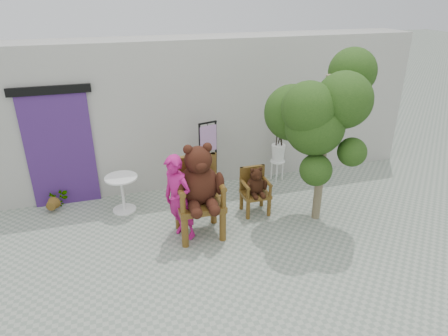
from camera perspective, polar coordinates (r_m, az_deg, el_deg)
The scene contains 11 objects.
ground_plane at distance 6.61m, azimuth 4.92°, elevation -11.71°, with size 60.00×60.00×0.00m, color gray.
back_wall at distance 8.63m, azimuth -2.27°, elevation 8.35°, with size 9.00×1.00×3.00m, color #AEACA3.
doorway at distance 8.04m, azimuth -22.40°, elevation 2.73°, with size 1.40×0.11×2.33m.
chair_big at distance 6.55m, azimuth -3.64°, elevation -2.41°, with size 0.79×0.87×1.66m.
chair_small at distance 7.39m, azimuth 4.48°, elevation -2.57°, with size 0.50×0.50×0.92m.
person at distance 6.51m, azimuth -6.42°, elevation -4.35°, with size 0.56×0.37×1.54m, color #AE156B.
cafe_table at distance 7.69m, azimuth -14.32°, elevation -3.02°, with size 0.60×0.60×0.70m.
display_stand at distance 8.08m, azimuth -2.25°, elevation 0.28°, with size 0.52×0.45×1.51m.
stool_bucket at distance 8.67m, azimuth 7.74°, elevation 2.21°, with size 0.32×0.32×1.45m.
tree at distance 6.68m, azimuth 13.42°, elevation 7.77°, with size 1.81×1.59×3.03m.
potted_plant at distance 8.24m, azimuth -22.90°, elevation -4.21°, with size 0.37×0.32×0.41m, color black.
Camera 1 is at (-2.06, -4.93, 3.89)m, focal length 32.00 mm.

